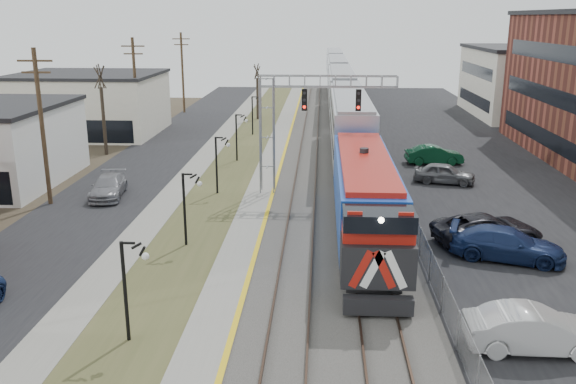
{
  "coord_description": "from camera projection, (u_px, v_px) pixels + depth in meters",
  "views": [
    {
      "loc": [
        3.13,
        -12.17,
        11.75
      ],
      "look_at": [
        1.37,
        19.67,
        2.6
      ],
      "focal_mm": 38.0,
      "sensor_mm": 36.0,
      "label": 1
    }
  ],
  "objects": [
    {
      "name": "platform",
      "position": [
        269.0,
        169.0,
        48.7
      ],
      "size": [
        2.0,
        120.0,
        0.24
      ],
      "primitive_type": "cube",
      "color": "gray",
      "rests_on": "ground"
    },
    {
      "name": "signal_gantry",
      "position": [
        293.0,
        114.0,
        40.35
      ],
      "size": [
        9.0,
        1.07,
        8.15
      ],
      "color": "gray",
      "rests_on": "ground"
    },
    {
      "name": "car_lot_f",
      "position": [
        434.0,
        155.0,
        50.42
      ],
      "size": [
        4.78,
        1.97,
        1.54
      ],
      "primitive_type": "imported",
      "rotation": [
        0.0,
        0.0,
        1.64
      ],
      "color": "#0C3C22",
      "rests_on": "ground"
    },
    {
      "name": "car_lot_c",
      "position": [
        487.0,
        230.0,
        32.56
      ],
      "size": [
        6.28,
        3.94,
        1.62
      ],
      "primitive_type": "imported",
      "rotation": [
        0.0,
        0.0,
        1.8
      ],
      "color": "black",
      "rests_on": "ground"
    },
    {
      "name": "track_near",
      "position": [
        307.0,
        167.0,
        48.5
      ],
      "size": [
        1.58,
        120.0,
        0.15
      ],
      "color": "#2D2119",
      "rests_on": "ballast_bed"
    },
    {
      "name": "track_far",
      "position": [
        351.0,
        168.0,
        48.31
      ],
      "size": [
        1.58,
        120.0,
        0.15
      ],
      "color": "#2D2119",
      "rests_on": "ballast_bed"
    },
    {
      "name": "car_lot_e",
      "position": [
        444.0,
        174.0,
        44.56
      ],
      "size": [
        4.68,
        2.8,
        1.49
      ],
      "primitive_type": "imported",
      "rotation": [
        0.0,
        0.0,
        1.32
      ],
      "color": "slate",
      "rests_on": "ground"
    },
    {
      "name": "grass_median",
      "position": [
        232.0,
        169.0,
        48.88
      ],
      "size": [
        4.0,
        120.0,
        0.06
      ],
      "primitive_type": "cube",
      "color": "#454A27",
      "rests_on": "ground"
    },
    {
      "name": "parking_lot",
      "position": [
        485.0,
        173.0,
        47.82
      ],
      "size": [
        16.0,
        120.0,
        0.04
      ],
      "primitive_type": "cube",
      "color": "black",
      "rests_on": "ground"
    },
    {
      "name": "sidewalk",
      "position": [
        195.0,
        169.0,
        49.04
      ],
      "size": [
        2.0,
        120.0,
        0.08
      ],
      "primitive_type": "cube",
      "color": "gray",
      "rests_on": "ground"
    },
    {
      "name": "car_lot_b",
      "position": [
        534.0,
        331.0,
        22.07
      ],
      "size": [
        4.97,
        1.78,
        1.63
      ],
      "primitive_type": "imported",
      "rotation": [
        0.0,
        0.0,
        1.56
      ],
      "color": "silver",
      "rests_on": "ground"
    },
    {
      "name": "bare_trees",
      "position": [
        138.0,
        127.0,
        52.37
      ],
      "size": [
        12.3,
        42.3,
        5.95
      ],
      "color": "#382D23",
      "rests_on": "ground"
    },
    {
      "name": "platform_edge",
      "position": [
        280.0,
        167.0,
        48.62
      ],
      "size": [
        0.24,
        120.0,
        0.01
      ],
      "primitive_type": "cube",
      "color": "gold",
      "rests_on": "platform"
    },
    {
      "name": "ballast_bed",
      "position": [
        332.0,
        170.0,
        48.44
      ],
      "size": [
        8.0,
        120.0,
        0.2
      ],
      "primitive_type": "cube",
      "color": "#595651",
      "rests_on": "ground"
    },
    {
      "name": "car_street_b",
      "position": [
        108.0,
        187.0,
        41.17
      ],
      "size": [
        2.75,
        5.2,
        1.44
      ],
      "primitive_type": "imported",
      "rotation": [
        0.0,
        0.0,
        0.15
      ],
      "color": "gray",
      "rests_on": "ground"
    },
    {
      "name": "lampposts",
      "position": [
        186.0,
        208.0,
        32.3
      ],
      "size": [
        0.14,
        62.14,
        4.0
      ],
      "color": "black",
      "rests_on": "ground"
    },
    {
      "name": "utility_poles",
      "position": [
        42.0,
        129.0,
        38.48
      ],
      "size": [
        0.28,
        80.28,
        10.0
      ],
      "color": "#4C3823",
      "rests_on": "ground"
    },
    {
      "name": "car_lot_d",
      "position": [
        507.0,
        245.0,
        30.47
      ],
      "size": [
        5.99,
        3.77,
        1.62
      ],
      "primitive_type": "imported",
      "rotation": [
        0.0,
        0.0,
        1.28
      ],
      "color": "navy",
      "rests_on": "ground"
    },
    {
      "name": "fence",
      "position": [
        385.0,
        162.0,
        48.02
      ],
      "size": [
        0.04,
        120.0,
        1.6
      ],
      "primitive_type": "cube",
      "color": "gray",
      "rests_on": "ground"
    },
    {
      "name": "street_west",
      "position": [
        140.0,
        168.0,
        49.29
      ],
      "size": [
        7.0,
        120.0,
        0.04
      ],
      "primitive_type": "cube",
      "color": "black",
      "rests_on": "ground"
    },
    {
      "name": "train",
      "position": [
        341.0,
        90.0,
        77.31
      ],
      "size": [
        3.0,
        108.65,
        5.33
      ],
      "color": "#143FA6",
      "rests_on": "ground"
    }
  ]
}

